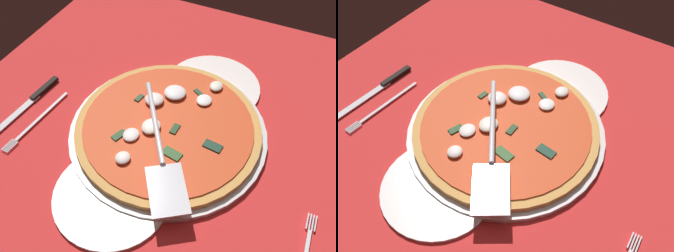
% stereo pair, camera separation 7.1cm
% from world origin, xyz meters
% --- Properties ---
extents(ground_plane, '(0.94, 0.94, 0.01)m').
position_xyz_m(ground_plane, '(0.00, 0.00, -0.00)').
color(ground_plane, red).
extents(checker_pattern, '(0.94, 0.94, 0.00)m').
position_xyz_m(checker_pattern, '(0.00, 0.00, 0.00)').
color(checker_pattern, silver).
rests_on(checker_pattern, ground_plane).
extents(pizza_pan, '(0.39, 0.39, 0.01)m').
position_xyz_m(pizza_pan, '(-0.01, -0.01, 0.01)').
color(pizza_pan, silver).
rests_on(pizza_pan, ground_plane).
extents(dinner_plate_left, '(0.21, 0.21, 0.01)m').
position_xyz_m(dinner_plate_left, '(-0.17, 0.02, 0.01)').
color(dinner_plate_left, white).
rests_on(dinner_plate_left, ground_plane).
extents(dinner_plate_right, '(0.21, 0.21, 0.01)m').
position_xyz_m(dinner_plate_right, '(0.16, -0.04, 0.01)').
color(dinner_plate_right, silver).
rests_on(dinner_plate_right, ground_plane).
extents(pizza, '(0.36, 0.36, 0.03)m').
position_xyz_m(pizza, '(-0.01, -0.01, 0.02)').
color(pizza, '#D3984B').
rests_on(pizza, pizza_pan).
extents(pizza_server, '(0.27, 0.20, 0.01)m').
position_xyz_m(pizza_server, '(0.07, 0.01, 0.05)').
color(pizza_server, silver).
rests_on(pizza_server, pizza).
extents(place_setting_near, '(0.22, 0.13, 0.01)m').
position_xyz_m(place_setting_near, '(0.06, -0.29, 0.00)').
color(place_setting_near, white).
rests_on(place_setting_near, ground_plane).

